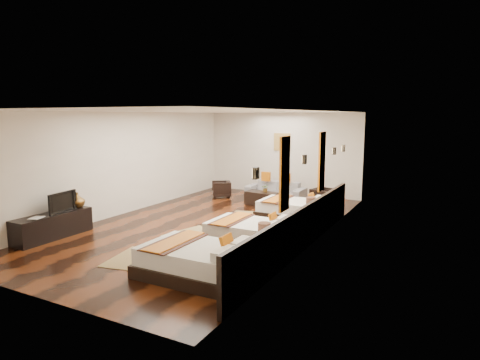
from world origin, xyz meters
The scene contains 30 objects.
floor centered at (0.00, 0.00, 0.00)m, with size 5.50×9.50×0.01m, color black.
ceiling centered at (0.00, 0.00, 2.80)m, with size 5.50×9.50×0.01m, color white.
back_wall centered at (0.00, 4.75, 1.40)m, with size 5.50×0.01×2.80m, color silver.
left_wall centered at (-2.75, 0.00, 1.40)m, with size 0.01×9.50×2.80m, color silver.
right_wall centered at (2.75, 0.00, 1.40)m, with size 0.01×9.50×2.80m, color silver.
headboard_panel centered at (2.71, -0.80, 0.45)m, with size 0.08×6.60×0.90m, color black.
bed_near centered at (1.70, -2.92, 0.27)m, with size 2.11×1.32×0.80m.
bed_mid centered at (1.69, -0.93, 0.25)m, with size 1.94×1.22×0.74m.
bed_far centered at (1.69, 1.59, 0.25)m, with size 1.91×1.20×0.73m.
nightstand_a centered at (2.44, -2.09, 0.30)m, with size 0.43×0.43×0.84m.
nightstand_b centered at (2.44, 0.50, 0.29)m, with size 0.42×0.42×0.84m.
jute_mat_near centered at (0.00, -2.76, 0.01)m, with size 0.75×1.20×0.01m, color olive.
jute_mat_mid centered at (0.04, -0.87, 0.01)m, with size 0.75×1.20×0.01m, color olive.
jute_mat_far centered at (0.39, 1.16, 0.01)m, with size 0.75×1.20×0.01m, color olive.
tv_console centered at (-2.50, -2.57, 0.28)m, with size 0.50×1.80×0.55m, color black.
tv centered at (-2.45, -2.39, 0.78)m, with size 0.81×0.11×0.47m, color black.
book centered at (-2.50, -3.07, 0.56)m, with size 0.22×0.30×0.03m, color black.
figurine centered at (-2.50, -1.87, 0.73)m, with size 0.34×0.34×0.36m, color brown.
sofa centered at (0.18, 3.77, 0.28)m, with size 1.93×0.76×0.56m, color gray.
armchair_left centered at (-1.49, 3.13, 0.27)m, with size 0.59×0.60×0.55m, color black.
armchair_right centered at (1.98, 3.19, 0.29)m, with size 0.63×0.64×0.59m, color black.
coffee_table centered at (0.18, 2.72, 0.20)m, with size 1.00×0.50×0.40m, color black.
table_plant centered at (0.29, 2.73, 0.52)m, with size 0.22×0.19×0.25m, color #21541C.
orange_panel_a centered at (2.73, -1.90, 1.70)m, with size 0.04×0.40×1.30m, color #D86014.
orange_panel_b centered at (2.73, 0.30, 1.70)m, with size 0.04×0.40×1.30m, color #D86014.
sconce_near centered at (2.70, -3.00, 1.85)m, with size 0.07×0.12×0.18m.
sconce_mid centered at (2.70, -0.80, 1.85)m, with size 0.07×0.12×0.18m.
sconce_far centered at (2.70, 1.40, 1.85)m, with size 0.07×0.12×0.18m.
sconce_lounge centered at (2.70, 2.30, 1.85)m, with size 0.07×0.12×0.18m.
gold_artwork centered at (0.00, 4.73, 1.80)m, with size 0.60×0.04×0.60m, color #AD873F.
Camera 1 is at (5.33, -8.47, 2.70)m, focal length 30.75 mm.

